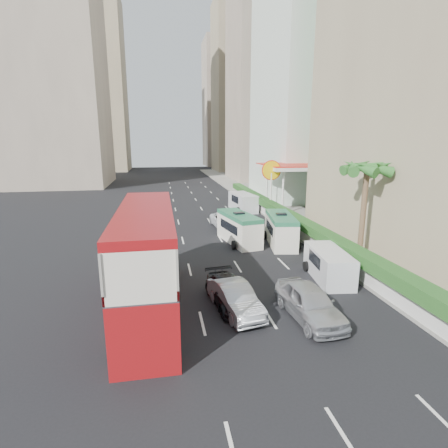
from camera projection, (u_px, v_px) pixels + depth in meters
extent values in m
plane|color=black|center=(265.00, 298.00, 18.57)|extent=(200.00, 200.00, 0.00)
cube|color=maroon|center=(148.00, 260.00, 16.95)|extent=(2.50, 11.00, 5.06)
imported|color=#B3B5BA|center=(235.00, 311.00, 17.13)|extent=(2.29, 4.49, 1.41)
imported|color=#B3B5BA|center=(308.00, 318.00, 16.50)|extent=(2.25, 4.83, 1.60)
imported|color=black|center=(229.00, 303.00, 17.99)|extent=(2.29, 4.59, 1.28)
imported|color=silver|center=(225.00, 227.00, 33.95)|extent=(2.66, 5.04, 1.35)
cube|color=silver|center=(239.00, 228.00, 28.62)|extent=(2.80, 5.66, 2.40)
cube|color=silver|center=(281.00, 230.00, 28.14)|extent=(2.66, 5.65, 2.41)
cube|color=silver|center=(329.00, 265.00, 21.07)|extent=(2.29, 4.62, 1.77)
cube|color=silver|center=(243.00, 202.00, 41.93)|extent=(2.64, 5.32, 2.05)
cube|color=#99968C|center=(276.00, 207.00, 44.04)|extent=(6.00, 120.00, 0.18)
cube|color=silver|center=(285.00, 223.00, 32.89)|extent=(0.30, 44.00, 1.00)
cube|color=#2D6626|center=(286.00, 214.00, 32.69)|extent=(1.10, 44.00, 0.70)
cylinder|color=brown|center=(363.00, 216.00, 22.97)|extent=(0.36, 0.36, 6.40)
cube|color=silver|center=(290.00, 188.00, 41.69)|extent=(6.50, 8.00, 5.50)
cube|color=tan|center=(271.00, 57.00, 71.45)|extent=(16.00, 16.00, 50.00)
cube|color=tan|center=(240.00, 89.00, 94.95)|extent=(14.00, 14.00, 44.00)
cube|color=tan|center=(225.00, 105.00, 116.48)|extent=(14.00, 14.00, 40.00)
cube|color=tan|center=(46.00, 37.00, 61.09)|extent=(18.00, 18.00, 52.00)
cube|color=tan|center=(95.00, 86.00, 95.64)|extent=(16.00, 16.00, 46.00)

